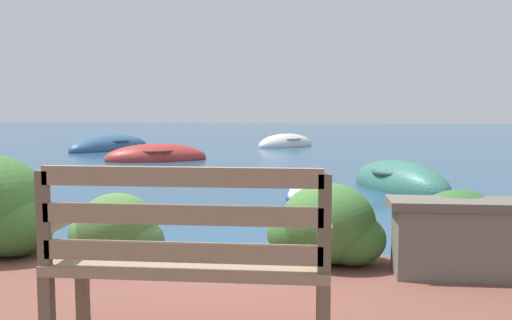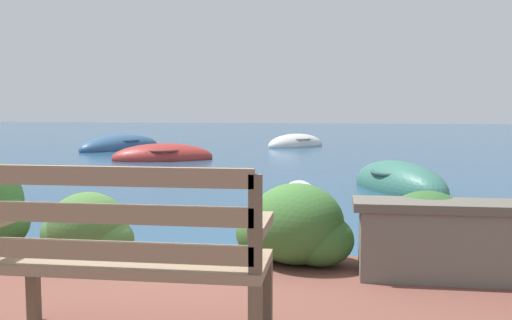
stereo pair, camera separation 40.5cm
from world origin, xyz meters
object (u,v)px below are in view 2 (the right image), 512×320
at_px(park_bench, 128,252).
at_px(mooring_buoy, 299,199).
at_px(rowboat_far, 120,147).
at_px(rowboat_nearest, 399,186).
at_px(rowboat_outer, 296,145).
at_px(rowboat_mid, 163,157).

bearing_deg(park_bench, mooring_buoy, 88.86).
bearing_deg(rowboat_far, rowboat_nearest, 68.69).
bearing_deg(mooring_buoy, rowboat_outer, 94.13).
relative_size(rowboat_outer, mooring_buoy, 3.99).
height_order(park_bench, rowboat_mid, park_bench).
bearing_deg(rowboat_outer, mooring_buoy, -130.24).
distance_m(park_bench, mooring_buoy, 5.45).
xyz_separation_m(park_bench, rowboat_mid, (-3.43, 11.66, -0.64)).
bearing_deg(rowboat_outer, rowboat_nearest, -120.55).
xyz_separation_m(park_bench, rowboat_nearest, (2.08, 7.09, -0.63)).
height_order(rowboat_nearest, rowboat_mid, rowboat_nearest).
distance_m(rowboat_nearest, rowboat_far, 11.20).
relative_size(rowboat_far, rowboat_outer, 1.50).
relative_size(rowboat_nearest, rowboat_mid, 0.89).
bearing_deg(mooring_buoy, park_bench, -95.42).
xyz_separation_m(rowboat_nearest, rowboat_outer, (-2.40, 9.76, -0.01)).
bearing_deg(mooring_buoy, rowboat_nearest, 47.24).
bearing_deg(mooring_buoy, rowboat_mid, 122.13).
height_order(rowboat_far, mooring_buoy, rowboat_far).
xyz_separation_m(rowboat_mid, mooring_buoy, (3.94, -6.27, 0.03)).
bearing_deg(rowboat_mid, rowboat_outer, -142.17).
relative_size(park_bench, mooring_buoy, 2.37).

